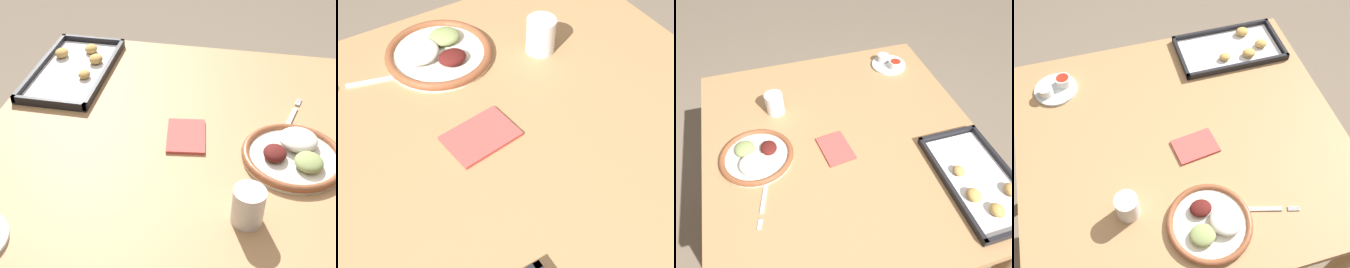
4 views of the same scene
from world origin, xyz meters
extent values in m
plane|color=#7A6B59|center=(0.00, 0.00, 0.00)|extent=(8.00, 8.00, 0.00)
cube|color=#AD7F51|center=(0.00, 0.00, 0.75)|extent=(1.08, 0.98, 0.03)
cylinder|color=#AD7F51|center=(-0.49, -0.44, 0.37)|extent=(0.06, 0.06, 0.73)
cylinder|color=#AD7F51|center=(-0.49, 0.44, 0.37)|extent=(0.06, 0.06, 0.73)
cylinder|color=white|center=(-0.01, -0.31, 0.77)|extent=(0.25, 0.25, 0.01)
torus|color=brown|center=(-0.01, -0.31, 0.77)|extent=(0.25, 0.25, 0.02)
ellipsoid|color=white|center=(0.04, -0.32, 0.79)|extent=(0.10, 0.10, 0.03)
ellipsoid|color=#511614|center=(-0.02, -0.26, 0.79)|extent=(0.07, 0.06, 0.03)
ellipsoid|color=#8C9E5B|center=(-0.04, -0.34, 0.79)|extent=(0.07, 0.07, 0.03)
cube|color=silver|center=(0.14, -0.30, 0.76)|extent=(0.14, 0.05, 0.00)
cylinder|color=silver|center=(0.25, -0.34, 0.76)|extent=(0.03, 0.01, 0.00)
cylinder|color=silver|center=(0.25, -0.33, 0.76)|extent=(0.03, 0.01, 0.00)
cylinder|color=silver|center=(0.25, -0.33, 0.76)|extent=(0.03, 0.01, 0.00)
cylinder|color=silver|center=(0.25, -0.33, 0.76)|extent=(0.03, 0.01, 0.00)
cylinder|color=silver|center=(-0.38, 0.33, 0.77)|extent=(0.15, 0.15, 0.01)
cylinder|color=silver|center=(-0.42, 0.31, 0.79)|extent=(0.05, 0.05, 0.03)
cylinder|color=#593319|center=(-0.42, 0.31, 0.80)|extent=(0.04, 0.04, 0.01)
cylinder|color=silver|center=(-0.35, 0.35, 0.79)|extent=(0.06, 0.06, 0.03)
cylinder|color=#B22819|center=(-0.35, 0.35, 0.80)|extent=(0.05, 0.05, 0.01)
cube|color=black|center=(0.29, 0.36, 0.76)|extent=(0.41, 0.22, 0.01)
cube|color=silver|center=(0.29, 0.36, 0.77)|extent=(0.38, 0.20, 0.00)
cube|color=black|center=(0.29, 0.25, 0.78)|extent=(0.41, 0.01, 0.02)
cube|color=black|center=(0.29, 0.46, 0.78)|extent=(0.41, 0.01, 0.02)
cube|color=black|center=(0.09, 0.36, 0.78)|extent=(0.01, 0.22, 0.02)
ellipsoid|color=tan|center=(0.37, 0.42, 0.78)|extent=(0.05, 0.04, 0.03)
ellipsoid|color=tan|center=(0.42, 0.34, 0.78)|extent=(0.05, 0.04, 0.03)
ellipsoid|color=tan|center=(0.26, 0.31, 0.78)|extent=(0.04, 0.04, 0.02)
ellipsoid|color=tan|center=(0.35, 0.30, 0.78)|extent=(0.05, 0.04, 0.03)
cylinder|color=white|center=(-0.22, -0.21, 0.80)|extent=(0.07, 0.07, 0.08)
cube|color=#CC4C47|center=(0.03, -0.04, 0.76)|extent=(0.15, 0.11, 0.01)
camera|label=1|loc=(-0.91, -0.17, 1.50)|focal=50.00mm
camera|label=2|loc=(0.30, 0.51, 1.46)|focal=50.00mm
camera|label=3|loc=(0.76, -0.24, 1.62)|focal=35.00mm
camera|label=4|loc=(-0.20, -0.71, 1.84)|focal=42.00mm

